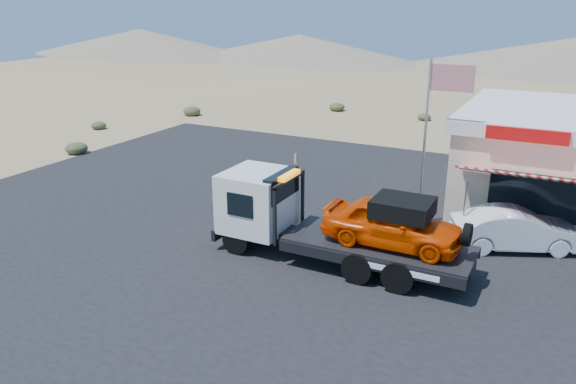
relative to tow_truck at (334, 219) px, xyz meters
The scene contains 7 objects.
ground 3.43m from the tow_truck, behind, with size 120.00×120.00×0.00m, color olive.
asphalt_lot 3.44m from the tow_truck, 110.67° to the left, with size 32.00×24.00×0.02m, color black.
tow_truck is the anchor object (origin of this frame).
white_sedan 6.27m from the tow_truck, 35.70° to the left, with size 1.45×4.17×1.37m, color silver.
flagpole 5.31m from the tow_truck, 67.48° to the left, with size 1.55×0.10×6.00m.
desert_scrub 19.72m from the tow_truck, 149.72° to the left, with size 24.85×32.59×0.67m.
distant_hills 56.55m from the tow_truck, 103.16° to the left, with size 126.00×48.00×4.20m.
Camera 1 is at (9.28, -15.04, 7.93)m, focal length 35.00 mm.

